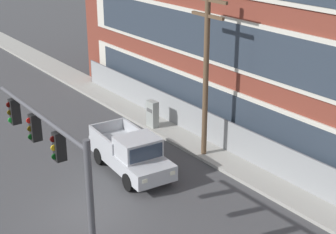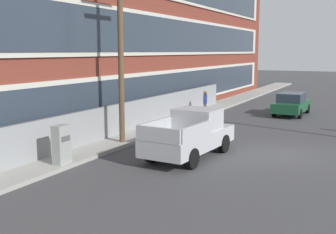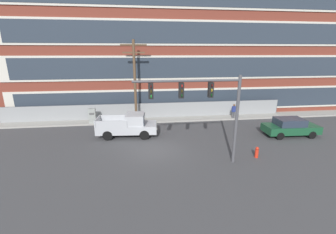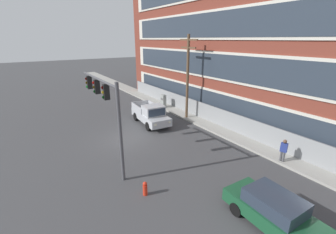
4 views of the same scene
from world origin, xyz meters
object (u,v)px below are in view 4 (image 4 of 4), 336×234
Objects in this scene: electrical_cabinet at (163,101)px; pedestrian_near_cabinet at (284,150)px; pickup_truck_silver at (151,115)px; sedan_dark_green at (276,212)px; utility_pole_near_corner at (188,74)px; fire_hydrant at (145,189)px; traffic_signal_mast at (105,101)px.

electrical_cabinet is 0.97× the size of pedestrian_near_cabinet.
pickup_truck_silver reaches higher than sedan_dark_green.
pickup_truck_silver reaches higher than electrical_cabinet.
sedan_dark_green is (13.87, -1.66, -0.14)m from pickup_truck_silver.
utility_pole_near_corner is at bearing 0.84° from electrical_cabinet.
sedan_dark_green is 18.40m from electrical_cabinet.
pedestrian_near_cabinet is 9.21m from fire_hydrant.
fire_hydrant is (12.63, -9.03, -0.44)m from electrical_cabinet.
pickup_truck_silver is at bearing -45.06° from electrical_cabinet.
traffic_signal_mast reaches higher than electrical_cabinet.
sedan_dark_green is 0.56× the size of utility_pole_near_corner.
electrical_cabinet reaches higher than sedan_dark_green.
electrical_cabinet is (-4.35, -0.06, -3.71)m from utility_pole_near_corner.
pedestrian_near_cabinet reaches higher than electrical_cabinet.
fire_hydrant is at bearing -143.69° from sedan_dark_green.
traffic_signal_mast is at bearing -123.06° from pedestrian_near_cabinet.
utility_pole_near_corner reaches higher than electrical_cabinet.
fire_hydrant is at bearing -47.66° from utility_pole_near_corner.
utility_pole_near_corner is 4.96× the size of electrical_cabinet.
fire_hydrant is at bearing 6.03° from traffic_signal_mast.
sedan_dark_green is 5.89× the size of fire_hydrant.
pedestrian_near_cabinet is at bearing 76.90° from fire_hydrant.
traffic_signal_mast is at bearing -155.63° from sedan_dark_green.
sedan_dark_green is at bearing -6.85° from pickup_truck_silver.
sedan_dark_green reaches higher than fire_hydrant.
traffic_signal_mast is at bearing -65.85° from utility_pole_near_corner.
sedan_dark_green is at bearing -22.40° from utility_pole_near_corner.
utility_pole_near_corner reaches higher than fire_hydrant.
pickup_truck_silver is at bearing 130.53° from traffic_signal_mast.
pickup_truck_silver is 6.68× the size of fire_hydrant.
traffic_signal_mast reaches higher than pickup_truck_silver.
traffic_signal_mast is 11.64m from pedestrian_near_cabinet.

